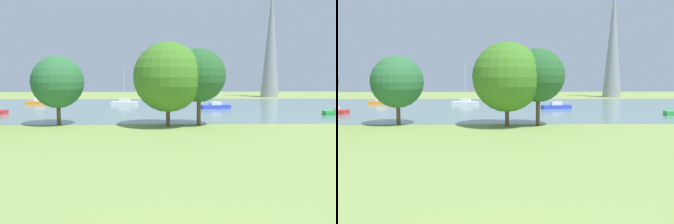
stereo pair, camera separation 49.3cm
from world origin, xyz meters
TOP-DOWN VIEW (x-y plane):
  - ground_plane at (0.00, 22.00)m, footprint 160.00×160.00m
  - water_surface at (0.00, 50.00)m, footprint 140.00×40.00m
  - sailboat_blue at (8.93, 47.57)m, footprint 5.00×2.40m
  - sailboat_white at (-6.60, 54.68)m, footprint 4.97×2.17m
  - sailboat_orange at (-22.72, 57.06)m, footprint 4.98×2.28m
  - tree_west_near at (-11.73, 30.08)m, footprint 5.78×5.78m
  - tree_east_near at (0.43, 28.55)m, footprint 7.51×7.51m
  - tree_mid_shore at (3.85, 29.17)m, footprint 5.86×5.86m
  - electricity_pylon at (27.19, 75.95)m, footprint 6.40×4.40m

SIDE VIEW (x-z plane):
  - ground_plane at x=0.00m, z-range 0.00..0.00m
  - water_surface at x=0.00m, z-range 0.00..0.02m
  - sailboat_blue at x=8.93m, z-range -2.51..3.42m
  - sailboat_orange at x=-22.72m, z-range -2.62..3.53m
  - sailboat_white at x=-6.60m, z-range -3.16..4.09m
  - tree_west_near at x=-11.73m, z-range 0.94..8.60m
  - tree_east_near at x=0.43m, z-range 0.79..9.89m
  - tree_mid_shore at x=3.85m, z-range 1.28..9.73m
  - electricity_pylon at x=27.19m, z-range 0.01..26.53m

